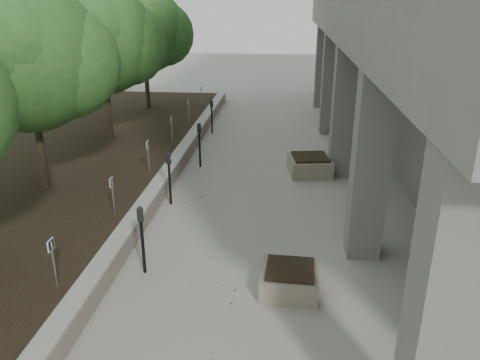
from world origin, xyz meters
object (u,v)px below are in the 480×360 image
at_px(parking_meter_5, 212,117).
at_px(crabapple_tree_5, 144,48).
at_px(parking_meter_2, 142,240).
at_px(parking_meter_4, 200,145).
at_px(parking_meter_3, 170,179).
at_px(crabapple_tree_3, 31,88).
at_px(planter_back, 310,165).
at_px(planter_front, 290,279).
at_px(crabapple_tree_4, 104,63).

bearing_deg(parking_meter_5, crabapple_tree_5, 143.28).
bearing_deg(parking_meter_2, crabapple_tree_5, 92.79).
bearing_deg(parking_meter_4, crabapple_tree_5, 116.47).
relative_size(parking_meter_2, parking_meter_3, 1.00).
bearing_deg(crabapple_tree_5, crabapple_tree_3, -90.00).
bearing_deg(planter_back, planter_front, -95.55).
relative_size(parking_meter_3, planter_back, 1.15).
bearing_deg(crabapple_tree_4, parking_meter_2, -66.01).
height_order(parking_meter_2, planter_front, parking_meter_2).
bearing_deg(planter_back, parking_meter_5, 130.86).
distance_m(parking_meter_2, planter_back, 7.14).
bearing_deg(planter_front, parking_meter_3, 130.49).
height_order(crabapple_tree_3, parking_meter_5, crabapple_tree_3).
bearing_deg(crabapple_tree_3, parking_meter_2, -41.59).
xyz_separation_m(parking_meter_3, planter_back, (3.85, 2.75, -0.44)).
relative_size(crabapple_tree_5, planter_front, 5.05).
bearing_deg(parking_meter_3, planter_back, 48.39).
distance_m(parking_meter_2, parking_meter_4, 6.48).
bearing_deg(crabapple_tree_3, planter_back, 21.78).
xyz_separation_m(crabapple_tree_4, parking_meter_4, (3.67, -1.79, -2.37)).
relative_size(parking_meter_3, planter_front, 1.37).
xyz_separation_m(crabapple_tree_3, parking_meter_3, (3.41, 0.15, -2.38)).
distance_m(parking_meter_4, parking_meter_5, 4.11).
xyz_separation_m(parking_meter_2, parking_meter_5, (-0.24, 10.58, -0.04)).
bearing_deg(planter_back, parking_meter_3, -144.45).
xyz_separation_m(parking_meter_3, parking_meter_4, (0.27, 3.07, 0.01)).
xyz_separation_m(crabapple_tree_4, parking_meter_2, (3.68, -8.26, -2.38)).
bearing_deg(crabapple_tree_4, parking_meter_5, 34.01).
bearing_deg(planter_back, parking_meter_2, -120.16).
relative_size(parking_meter_3, parking_meter_4, 0.98).
relative_size(crabapple_tree_3, parking_meter_4, 3.63).
bearing_deg(parking_meter_3, crabapple_tree_3, -164.69).
bearing_deg(crabapple_tree_3, planter_front, -28.67).
bearing_deg(parking_meter_5, crabapple_tree_3, -113.88).
xyz_separation_m(parking_meter_4, planter_back, (3.59, -0.31, -0.45)).
bearing_deg(parking_meter_2, planter_front, -19.66).
height_order(crabapple_tree_4, planter_front, crabapple_tree_4).
distance_m(crabapple_tree_3, parking_meter_3, 4.16).
bearing_deg(crabapple_tree_3, crabapple_tree_4, 90.00).
relative_size(crabapple_tree_4, parking_meter_2, 3.67).
xyz_separation_m(crabapple_tree_4, parking_meter_3, (3.41, -4.85, -2.38)).
height_order(parking_meter_2, parking_meter_3, parking_meter_2).
distance_m(crabapple_tree_3, crabapple_tree_4, 5.00).
relative_size(parking_meter_5, planter_front, 1.29).
height_order(crabapple_tree_3, parking_meter_4, crabapple_tree_3).
xyz_separation_m(crabapple_tree_5, planter_back, (7.26, -7.10, -2.82)).
relative_size(crabapple_tree_3, planter_back, 4.25).
relative_size(crabapple_tree_5, parking_meter_3, 3.69).
bearing_deg(crabapple_tree_4, parking_meter_4, -25.96).
relative_size(parking_meter_2, parking_meter_4, 0.99).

